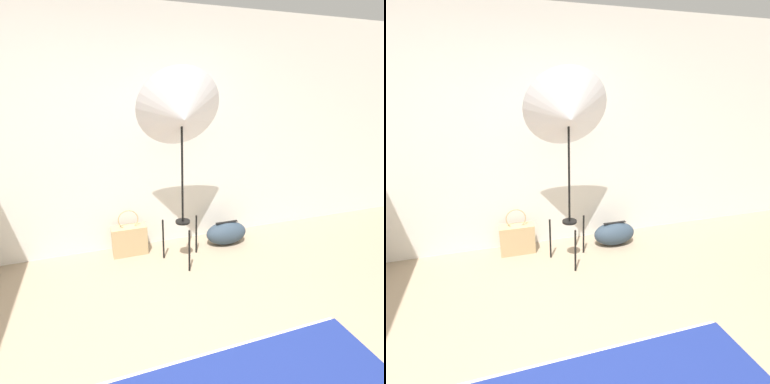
% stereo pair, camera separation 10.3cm
% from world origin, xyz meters
% --- Properties ---
extents(wall_back, '(8.00, 0.05, 2.60)m').
position_xyz_m(wall_back, '(0.00, 2.25, 1.30)').
color(wall_back, silver).
rests_on(wall_back, ground_plane).
extents(photo_umbrella, '(0.83, 0.56, 1.98)m').
position_xyz_m(photo_umbrella, '(0.36, 1.72, 1.55)').
color(photo_umbrella, black).
rests_on(photo_umbrella, ground_plane).
extents(tote_bag, '(0.39, 0.16, 0.53)m').
position_xyz_m(tote_bag, '(-0.17, 2.04, 0.17)').
color(tote_bag, tan).
rests_on(tote_bag, ground_plane).
extents(duffel_bag, '(0.50, 0.27, 0.28)m').
position_xyz_m(duffel_bag, '(0.97, 1.92, 0.14)').
color(duffel_bag, '#2D3D4C').
rests_on(duffel_bag, ground_plane).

